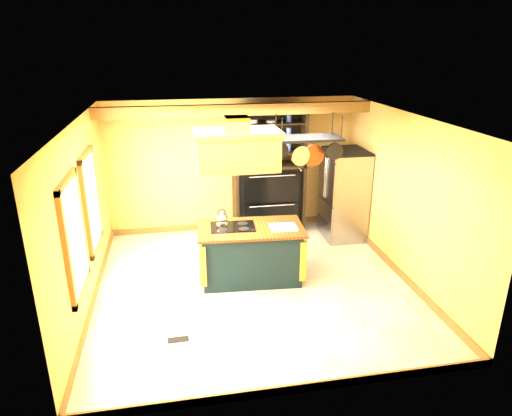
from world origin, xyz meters
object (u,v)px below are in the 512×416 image
object	(u,v)px
kitchen_island	(251,253)
hutch	(268,187)
range_hood	(237,148)
pot_rack	(308,144)
refrigerator	(343,196)

from	to	relation	value
kitchen_island	hutch	bearing A→B (deg)	74.23
kitchen_island	hutch	size ratio (longest dim) A/B	0.71
range_hood	hutch	distance (m)	2.54
hutch	pot_rack	bearing A→B (deg)	-84.34
pot_rack	refrigerator	xyz separation A→B (m)	(1.21, 1.40, -1.40)
pot_rack	refrigerator	distance (m)	2.32
pot_rack	hutch	xyz separation A→B (m)	(-0.20, 1.99, -1.30)
range_hood	pot_rack	distance (m)	1.10
refrigerator	kitchen_island	bearing A→B (deg)	-146.41
hutch	refrigerator	bearing A→B (deg)	-22.76
kitchen_island	range_hood	world-z (taller)	range_hood
kitchen_island	range_hood	distance (m)	1.77
kitchen_island	hutch	xyz separation A→B (m)	(0.71, 1.99, 0.48)
range_hood	refrigerator	xyz separation A→B (m)	(2.31, 1.41, -1.38)
refrigerator	pot_rack	bearing A→B (deg)	-130.75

